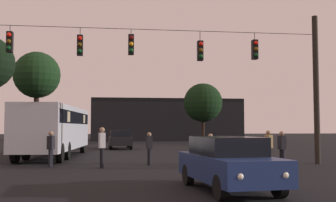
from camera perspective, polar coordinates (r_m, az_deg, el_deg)
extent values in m
plane|color=black|center=(29.91, -5.21, -7.04)|extent=(168.00, 168.00, 0.00)
cylinder|color=black|center=(21.87, 19.66, 1.53)|extent=(0.28, 0.28, 7.35)
cylinder|color=black|center=(19.97, -3.93, 9.79)|extent=(17.55, 0.02, 0.02)
cylinder|color=black|center=(20.45, -20.84, 9.25)|extent=(0.03, 0.03, 0.28)
cube|color=black|center=(20.32, -20.88, 7.56)|extent=(0.26, 0.32, 0.95)
sphere|color=red|center=(20.21, -20.98, 8.49)|extent=(0.20, 0.20, 0.20)
sphere|color=#5B3D0C|center=(20.15, -21.00, 7.65)|extent=(0.20, 0.20, 0.20)
sphere|color=#0C4219|center=(20.10, -21.02, 6.81)|extent=(0.20, 0.20, 0.20)
cylinder|color=black|center=(19.95, -11.95, 9.31)|extent=(0.03, 0.03, 0.35)
cube|color=black|center=(19.82, -11.98, 7.47)|extent=(0.26, 0.32, 0.95)
sphere|color=red|center=(19.70, -12.01, 8.43)|extent=(0.20, 0.20, 0.20)
sphere|color=#5B3D0C|center=(19.64, -12.02, 7.57)|extent=(0.20, 0.20, 0.20)
sphere|color=#0C4219|center=(19.59, -12.03, 6.71)|extent=(0.20, 0.20, 0.20)
cylinder|color=black|center=(19.91, -5.08, 9.41)|extent=(0.03, 0.03, 0.26)
cube|color=black|center=(19.79, -5.09, 7.70)|extent=(0.26, 0.32, 0.95)
sphere|color=#510A0A|center=(19.67, -5.07, 8.66)|extent=(0.20, 0.20, 0.20)
sphere|color=orange|center=(19.61, -5.07, 7.80)|extent=(0.20, 0.20, 0.20)
sphere|color=#0C4219|center=(19.55, -5.08, 6.94)|extent=(0.20, 0.20, 0.20)
cylinder|color=black|center=(20.29, 4.42, 8.85)|extent=(0.03, 0.03, 0.47)
cube|color=black|center=(20.15, 4.43, 6.88)|extent=(0.26, 0.32, 0.95)
sphere|color=red|center=(20.03, 4.53, 7.81)|extent=(0.20, 0.20, 0.20)
sphere|color=#5B3D0C|center=(19.98, 4.53, 6.97)|extent=(0.20, 0.20, 0.20)
sphere|color=#0C4219|center=(19.92, 4.54, 6.12)|extent=(0.20, 0.20, 0.20)
cylinder|color=black|center=(21.02, 11.79, 8.65)|extent=(0.03, 0.03, 0.35)
cube|color=black|center=(20.89, 11.81, 6.90)|extent=(0.26, 0.32, 0.95)
sphere|color=red|center=(20.78, 11.96, 7.80)|extent=(0.20, 0.20, 0.20)
sphere|color=#5B3D0C|center=(20.73, 11.97, 6.99)|extent=(0.20, 0.20, 0.20)
sphere|color=#0C4219|center=(20.67, 11.99, 6.17)|extent=(0.20, 0.20, 0.20)
cube|color=#B7BCC6|center=(26.09, -15.20, -3.59)|extent=(3.23, 11.14, 2.50)
cube|color=black|center=(26.09, -15.18, -2.25)|extent=(3.22, 10.49, 0.70)
cylinder|color=black|center=(30.22, -15.80, -5.94)|extent=(0.35, 1.02, 1.00)
cylinder|color=black|center=(29.83, -11.60, -6.03)|extent=(0.35, 1.02, 1.00)
cylinder|color=black|center=(24.24, -18.89, -6.48)|extent=(0.35, 1.02, 1.00)
cylinder|color=black|center=(23.75, -13.68, -6.64)|extent=(0.35, 1.02, 1.00)
cylinder|color=black|center=(22.33, -20.24, -6.72)|extent=(0.35, 1.02, 1.00)
cylinder|color=black|center=(21.81, -14.60, -6.90)|extent=(0.35, 1.02, 1.00)
cube|color=beige|center=(29.33, -13.89, -2.41)|extent=(2.61, 0.97, 0.56)
cube|color=beige|center=(23.40, -16.53, -2.08)|extent=(2.61, 0.97, 0.56)
cube|color=navy|center=(12.02, 8.36, -8.99)|extent=(2.25, 4.47, 0.68)
cube|color=black|center=(12.12, 8.07, -6.11)|extent=(1.82, 2.48, 0.52)
cylinder|color=black|center=(11.12, 15.02, -11.12)|extent=(0.29, 0.66, 0.64)
cylinder|color=black|center=(10.47, 7.23, -11.69)|extent=(0.29, 0.66, 0.64)
cylinder|color=black|center=(13.66, 9.25, -9.77)|extent=(0.29, 0.66, 0.64)
cylinder|color=black|center=(13.14, 2.78, -10.06)|extent=(0.29, 0.66, 0.64)
sphere|color=white|center=(10.38, 15.75, -9.76)|extent=(0.18, 0.18, 0.18)
sphere|color=white|center=(9.88, 9.82, -10.16)|extent=(0.18, 0.18, 0.18)
cube|color=black|center=(35.02, -6.60, -5.45)|extent=(1.96, 4.37, 0.68)
cube|color=black|center=(34.86, -6.58, -4.47)|extent=(1.67, 2.38, 0.52)
cylinder|color=black|center=(36.42, -7.97, -5.90)|extent=(0.24, 0.65, 0.64)
cylinder|color=black|center=(36.50, -5.48, -5.91)|extent=(0.24, 0.65, 0.64)
cylinder|color=black|center=(33.59, -7.83, -6.10)|extent=(0.24, 0.65, 0.64)
cylinder|color=black|center=(33.67, -5.13, -6.11)|extent=(0.24, 0.65, 0.64)
sphere|color=white|center=(37.10, -7.67, -5.34)|extent=(0.18, 0.18, 0.18)
sphere|color=white|center=(37.15, -5.88, -5.35)|extent=(0.18, 0.18, 0.18)
cylinder|color=black|center=(19.52, 15.26, -7.58)|extent=(0.14, 0.14, 0.80)
cylinder|color=black|center=(19.38, 15.50, -7.61)|extent=(0.14, 0.14, 0.80)
cube|color=black|center=(19.42, 15.35, -5.53)|extent=(0.28, 0.39, 0.60)
sphere|color=#8C6B51|center=(19.41, 15.33, -4.33)|extent=(0.22, 0.22, 0.22)
cylinder|color=black|center=(18.29, 5.91, -8.05)|extent=(0.14, 0.14, 0.75)
cylinder|color=black|center=(18.44, 5.81, -8.01)|extent=(0.14, 0.14, 0.75)
cube|color=silver|center=(18.33, 5.85, -5.99)|extent=(0.25, 0.37, 0.56)
sphere|color=#8C6B51|center=(18.32, 5.84, -4.79)|extent=(0.20, 0.20, 0.20)
cylinder|color=black|center=(19.76, -2.55, -7.70)|extent=(0.14, 0.14, 0.77)
cylinder|color=black|center=(19.92, -2.64, -7.67)|extent=(0.14, 0.14, 0.77)
cube|color=black|center=(19.80, -2.59, -5.75)|extent=(0.28, 0.38, 0.58)
sphere|color=#8C6B51|center=(19.79, -2.59, -4.61)|extent=(0.21, 0.21, 0.21)
cylinder|color=black|center=(20.41, 13.50, -7.41)|extent=(0.14, 0.14, 0.82)
cylinder|color=black|center=(20.29, 13.80, -7.43)|extent=(0.14, 0.14, 0.82)
cube|color=#997F4C|center=(20.32, 13.62, -5.41)|extent=(0.35, 0.42, 0.61)
sphere|color=#8C6B51|center=(20.31, 13.60, -4.24)|extent=(0.22, 0.22, 0.22)
cylinder|color=black|center=(19.72, -15.72, -7.53)|extent=(0.14, 0.14, 0.80)
cylinder|color=black|center=(19.57, -15.90, -7.56)|extent=(0.14, 0.14, 0.80)
cube|color=black|center=(19.60, -15.77, -5.50)|extent=(0.32, 0.41, 0.60)
sphere|color=#8C6B51|center=(19.59, -15.75, -4.31)|extent=(0.22, 0.22, 0.22)
cylinder|color=black|center=(18.59, -9.01, -7.74)|extent=(0.14, 0.14, 0.89)
cylinder|color=black|center=(18.74, -9.12, -7.71)|extent=(0.14, 0.14, 0.89)
cube|color=silver|center=(18.62, -9.04, -5.34)|extent=(0.32, 0.41, 0.66)
sphere|color=#8C6B51|center=(18.61, -9.03, -3.95)|extent=(0.24, 0.24, 0.24)
cube|color=black|center=(59.62, -0.62, -2.91)|extent=(19.89, 12.65, 5.06)
cube|color=black|center=(59.72, -0.61, -0.24)|extent=(19.89, 12.65, 0.50)
cylinder|color=black|center=(42.64, -17.64, -2.27)|extent=(0.49, 0.49, 5.34)
sphere|color=black|center=(42.94, -17.53, 3.43)|extent=(4.57, 4.57, 4.57)
cylinder|color=black|center=(46.02, 4.83, -3.97)|extent=(0.35, 0.35, 3.01)
sphere|color=black|center=(46.10, 4.81, -0.23)|extent=(4.29, 4.29, 4.29)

